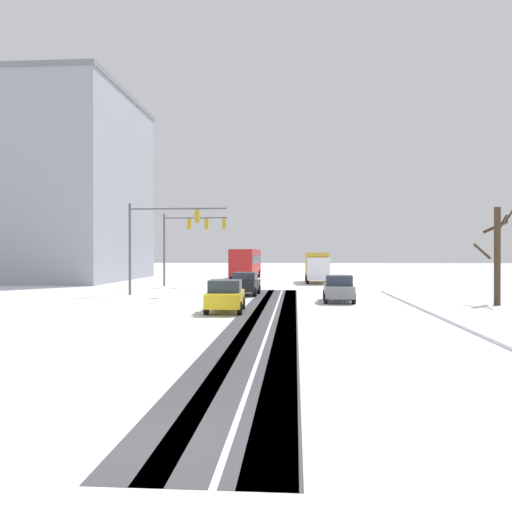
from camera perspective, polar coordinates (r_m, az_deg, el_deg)
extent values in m
plane|color=silver|center=(9.08, -11.34, -18.83)|extent=(300.00, 300.00, 0.00)
cube|color=#424247|center=(24.94, 3.12, -6.52)|extent=(1.03, 36.30, 0.01)
cube|color=#424247|center=(24.94, 3.46, -6.52)|extent=(0.86, 36.30, 0.01)
cube|color=#424247|center=(25.04, -0.89, -6.50)|extent=(1.10, 36.30, 0.01)
cube|color=#424247|center=(24.99, 0.48, -6.51)|extent=(1.03, 36.30, 0.01)
cube|color=white|center=(24.81, 24.47, -6.46)|extent=(4.00, 36.30, 0.12)
cylinder|color=#56565B|center=(48.70, -9.76, 0.64)|extent=(0.18, 0.18, 6.50)
cylinder|color=#56565B|center=(48.02, -6.47, 4.05)|extent=(5.77, 0.46, 0.12)
cube|color=#B79319|center=(48.13, -7.13, 3.39)|extent=(0.33, 0.26, 0.90)
sphere|color=black|center=(48.30, -7.09, 3.73)|extent=(0.20, 0.20, 0.20)
sphere|color=black|center=(48.28, -7.09, 3.38)|extent=(0.20, 0.20, 0.20)
sphere|color=green|center=(48.27, -7.09, 3.02)|extent=(0.20, 0.20, 0.20)
cube|color=#B79319|center=(47.75, -5.29, 3.41)|extent=(0.33, 0.26, 0.90)
sphere|color=black|center=(47.92, -5.25, 3.76)|extent=(0.20, 0.20, 0.20)
sphere|color=black|center=(47.91, -5.25, 3.40)|extent=(0.20, 0.20, 0.20)
sphere|color=green|center=(47.89, -5.25, 3.04)|extent=(0.20, 0.20, 0.20)
cube|color=#B79319|center=(47.42, -3.42, 3.43)|extent=(0.33, 0.26, 0.90)
sphere|color=black|center=(47.60, -3.38, 3.78)|extent=(0.20, 0.20, 0.20)
sphere|color=black|center=(47.58, -3.38, 3.42)|extent=(0.20, 0.20, 0.20)
sphere|color=green|center=(47.57, -3.38, 3.06)|extent=(0.20, 0.20, 0.20)
cylinder|color=#56565B|center=(39.07, -13.30, 0.71)|extent=(0.18, 0.18, 6.50)
cylinder|color=#56565B|center=(38.22, -8.34, 5.01)|extent=(6.96, 0.27, 0.12)
cube|color=#B79319|center=(37.87, -6.29, 4.22)|extent=(0.33, 0.25, 0.90)
sphere|color=black|center=(38.05, -6.24, 4.65)|extent=(0.20, 0.20, 0.20)
sphere|color=black|center=(38.03, -6.24, 4.20)|extent=(0.20, 0.20, 0.20)
sphere|color=green|center=(38.01, -6.24, 3.75)|extent=(0.20, 0.20, 0.20)
cube|color=black|center=(37.78, -1.13, -3.18)|extent=(1.86, 4.16, 0.70)
cube|color=#2D3847|center=(37.60, -1.16, -2.20)|extent=(1.63, 1.96, 0.60)
cylinder|color=black|center=(39.17, -2.06, -3.57)|extent=(0.24, 0.65, 0.64)
cylinder|color=black|center=(38.97, 0.30, -3.59)|extent=(0.24, 0.65, 0.64)
cylinder|color=black|center=(36.67, -2.64, -3.83)|extent=(0.24, 0.65, 0.64)
cylinder|color=black|center=(36.45, -0.13, -3.86)|extent=(0.24, 0.65, 0.64)
cube|color=slate|center=(32.97, 8.80, -3.69)|extent=(1.83, 4.15, 0.70)
cube|color=#2D3847|center=(32.79, 8.81, -2.58)|extent=(1.62, 1.95, 0.60)
cylinder|color=black|center=(34.24, 7.34, -4.13)|extent=(0.24, 0.65, 0.64)
cylinder|color=black|center=(34.31, 10.04, -4.12)|extent=(0.24, 0.65, 0.64)
cylinder|color=black|center=(31.70, 7.45, -4.49)|extent=(0.24, 0.65, 0.64)
cylinder|color=black|center=(31.79, 10.37, -4.48)|extent=(0.24, 0.65, 0.64)
cube|color=yellow|center=(27.12, -3.28, -4.56)|extent=(1.86, 4.16, 0.70)
cube|color=#2D3847|center=(26.92, -3.31, -3.21)|extent=(1.63, 1.96, 0.60)
cylinder|color=black|center=(28.49, -4.67, -5.03)|extent=(0.25, 0.65, 0.64)
cylinder|color=black|center=(28.35, -1.41, -5.05)|extent=(0.25, 0.65, 0.64)
cylinder|color=black|center=(25.98, -5.32, -5.55)|extent=(0.25, 0.65, 0.64)
cylinder|color=black|center=(25.83, -1.74, -5.58)|extent=(0.25, 0.65, 0.64)
cube|color=#B21E1E|center=(61.27, -1.08, -0.66)|extent=(2.71, 11.05, 2.90)
cube|color=#283342|center=(61.27, -1.08, -0.33)|extent=(2.73, 10.17, 0.90)
cylinder|color=black|center=(57.36, -0.33, -2.17)|extent=(0.32, 0.97, 0.96)
cylinder|color=black|center=(57.65, -2.68, -2.16)|extent=(0.32, 0.97, 0.96)
cylinder|color=black|center=(64.48, 0.29, -1.90)|extent=(0.32, 0.97, 0.96)
cylinder|color=black|center=(64.73, -1.80, -1.89)|extent=(0.32, 0.97, 0.96)
cube|color=silver|center=(50.88, 6.66, -1.38)|extent=(2.10, 2.20, 2.10)
cube|color=gold|center=(54.57, 6.49, -1.00)|extent=(2.20, 5.20, 2.60)
cylinder|color=black|center=(51.42, 7.76, -2.53)|extent=(0.28, 0.84, 0.84)
cylinder|color=black|center=(51.33, 5.51, -2.53)|extent=(0.28, 0.84, 0.84)
cylinder|color=black|center=(56.09, 7.47, -2.29)|extent=(0.28, 0.84, 0.84)
cylinder|color=black|center=(56.02, 5.40, -2.29)|extent=(0.28, 0.84, 0.84)
cylinder|color=#423023|center=(33.32, 24.33, -0.02)|extent=(0.36, 0.36, 5.59)
cylinder|color=#423023|center=(32.91, 22.94, 0.49)|extent=(0.40, 1.87, 0.92)
cylinder|color=#423023|center=(33.99, 24.16, 2.84)|extent=(1.38, 0.43, 0.78)
cylinder|color=#423023|center=(33.56, 24.86, 3.32)|extent=(0.32, 0.84, 0.81)
cylinder|color=#423023|center=(33.70, 25.51, 4.09)|extent=(0.22, 1.57, 1.16)
cube|color=#9399A3|center=(65.55, -24.81, 6.38)|extent=(27.03, 20.48, 19.86)
cube|color=slate|center=(67.39, -24.83, 15.02)|extent=(27.33, 20.78, 0.50)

